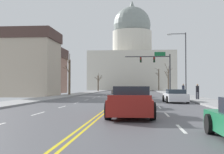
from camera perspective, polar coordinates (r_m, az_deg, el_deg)
ground at (r=35.02m, az=1.71°, el=-4.16°), size 20.00×180.00×0.20m
signal_gantry at (r=52.59m, az=8.72°, el=2.47°), size 7.91×0.41×7.30m
street_lamp_right at (r=39.71m, az=13.50°, el=3.44°), size 2.46×0.24×8.30m
capitol_building at (r=109.70m, az=3.87°, el=3.36°), size 29.58×23.98×33.09m
sedan_near_00 at (r=48.13m, az=4.44°, el=-2.83°), size 2.16×4.48×1.22m
sedan_near_01 at (r=40.64m, az=4.86°, el=-3.01°), size 2.07×4.32×1.23m
sedan_near_02 at (r=35.03m, az=4.66°, el=-3.27°), size 2.00×4.56×1.19m
sedan_near_03 at (r=27.95m, az=12.03°, el=-3.62°), size 2.07×4.54×1.20m
sedan_near_04 at (r=21.30m, az=4.07°, el=-4.31°), size 2.14×4.46×1.18m
pickup_truck_near_05 at (r=15.23m, az=3.73°, el=-4.88°), size 2.30×5.61×1.51m
sedan_oncoming_00 at (r=58.65m, az=1.04°, el=-2.62°), size 2.06×4.51×1.19m
sedan_oncoming_01 at (r=67.33m, az=1.51°, el=-2.52°), size 2.10×4.26×1.18m
flank_building_00 at (r=62.28m, az=-14.31°, el=1.23°), size 10.99×10.09×9.16m
flank_building_01 at (r=44.47m, az=-17.62°, el=2.50°), size 11.18×7.14×9.33m
bare_tree_00 at (r=65.89m, az=10.72°, el=-0.37°), size 1.94×2.03×6.25m
bare_tree_01 at (r=47.43m, az=-8.18°, el=0.18°), size 1.68×2.14×6.31m
bare_tree_02 at (r=89.67m, az=8.93°, el=-0.39°), size 1.38×2.53×6.75m
bare_tree_03 at (r=78.65m, az=-2.66°, el=-1.05°), size 2.30×2.54×4.71m
pedestrian_00 at (r=38.58m, az=13.50°, el=-2.37°), size 0.35×0.34×1.63m
pedestrian_01 at (r=32.16m, az=16.05°, el=-2.54°), size 0.35×0.34×1.59m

